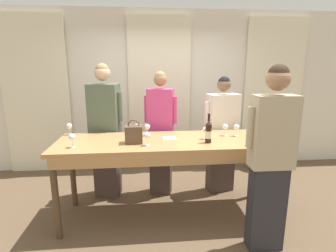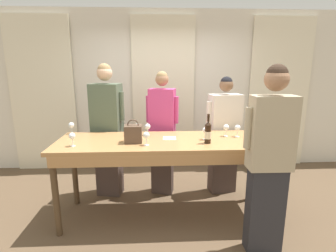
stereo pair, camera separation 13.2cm
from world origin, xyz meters
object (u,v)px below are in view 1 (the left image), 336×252
object	(u,v)px
wine_glass_front_mid	(72,137)
wine_glass_back_left	(147,136)
wine_glass_center_left	(205,130)
host_pouring	(271,157)
handbag	(134,134)
wine_bottle	(208,132)
wine_glass_center_mid	(69,126)
potted_plant	(257,151)
tasting_bar	(169,149)
guest_olive_jacket	(106,131)
wine_glass_center_right	(137,127)
wine_glass_front_right	(147,127)
wine_glass_back_mid	(225,127)
wine_glass_front_left	(237,127)
guest_pink_top	(161,132)
guest_cream_sweater	(222,135)

from	to	relation	value
wine_glass_front_mid	wine_glass_back_left	world-z (taller)	same
wine_glass_center_left	wine_glass_back_left	world-z (taller)	same
host_pouring	handbag	bearing A→B (deg)	155.45
host_pouring	wine_bottle	bearing A→B (deg)	132.30
wine_glass_center_mid	potted_plant	distance (m)	3.26
tasting_bar	guest_olive_jacket	xyz separation A→B (m)	(-0.83, 0.65, 0.07)
wine_glass_center_right	guest_olive_jacket	size ratio (longest dim) A/B	0.08
handbag	host_pouring	world-z (taller)	host_pouring
wine_glass_front_right	wine_glass_back_mid	world-z (taller)	same
wine_bottle	wine_glass_center_mid	xyz separation A→B (m)	(-1.68, 0.51, -0.01)
wine_glass_front_left	wine_glass_center_left	xyz separation A→B (m)	(-0.42, -0.10, 0.00)
handbag	host_pouring	bearing A→B (deg)	-24.55
wine_glass_center_mid	host_pouring	size ratio (longest dim) A/B	0.08
wine_glass_front_mid	guest_pink_top	distance (m)	1.31
guest_cream_sweater	wine_glass_center_left	bearing A→B (deg)	-122.31
tasting_bar	wine_glass_center_right	xyz separation A→B (m)	(-0.38, 0.27, 0.21)
wine_glass_front_left	wine_glass_center_left	bearing A→B (deg)	-166.10
wine_bottle	tasting_bar	bearing A→B (deg)	163.84
wine_glass_center_mid	wine_glass_center_right	size ratio (longest dim) A/B	1.00
wine_glass_back_left	tasting_bar	bearing A→B (deg)	34.06
potted_plant	wine_glass_center_right	bearing A→B (deg)	-151.47
wine_glass_front_right	guest_olive_jacket	xyz separation A→B (m)	(-0.58, 0.40, -0.14)
wine_glass_back_left	guest_pink_top	xyz separation A→B (m)	(0.20, 0.83, -0.17)
tasting_bar	wine_glass_front_mid	distance (m)	1.10
guest_olive_jacket	potted_plant	bearing A→B (deg)	16.64
tasting_bar	wine_glass_front_right	xyz separation A→B (m)	(-0.25, 0.25, 0.21)
wine_glass_center_left	guest_cream_sweater	distance (m)	0.78
wine_bottle	wine_glass_back_left	xyz separation A→B (m)	(-0.70, -0.05, -0.02)
tasting_bar	guest_cream_sweater	distance (m)	1.07
wine_glass_back_left	guest_cream_sweater	xyz separation A→B (m)	(1.10, 0.83, -0.24)
tasting_bar	wine_glass_back_left	bearing A→B (deg)	-145.94
guest_pink_top	host_pouring	world-z (taller)	host_pouring
wine_bottle	potted_plant	world-z (taller)	wine_bottle
handbag	wine_glass_center_mid	xyz separation A→B (m)	(-0.83, 0.44, 0.01)
wine_glass_center_mid	wine_glass_back_mid	distance (m)	1.98
wine_glass_center_right	potted_plant	xyz separation A→B (m)	(2.13, 1.16, -0.77)
tasting_bar	wine_glass_front_right	size ratio (longest dim) A/B	17.40
wine_bottle	handbag	world-z (taller)	wine_bottle
handbag	wine_glass_center_left	distance (m)	0.85
wine_glass_center_mid	guest_pink_top	distance (m)	1.22
wine_glass_center_right	wine_glass_center_left	bearing A→B (deg)	-16.73
wine_glass_center_right	guest_olive_jacket	bearing A→B (deg)	139.40
wine_glass_back_mid	guest_olive_jacket	distance (m)	1.64
wine_bottle	wine_glass_center_right	size ratio (longest dim) A/B	2.23
wine_glass_front_left	potted_plant	size ratio (longest dim) A/B	0.23
wine_bottle	wine_glass_front_right	xyz separation A→B (m)	(-0.69, 0.38, -0.02)
handbag	wine_glass_back_mid	world-z (taller)	handbag
wine_bottle	wine_glass_back_left	size ratio (longest dim) A/B	2.23
wine_bottle	wine_glass_back_left	world-z (taller)	wine_bottle
guest_cream_sweater	potted_plant	bearing A→B (deg)	40.20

